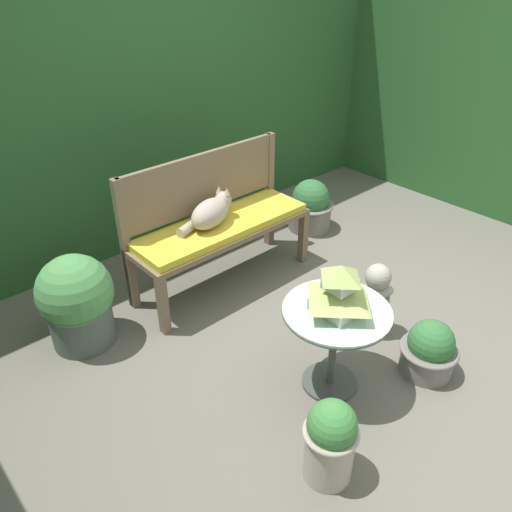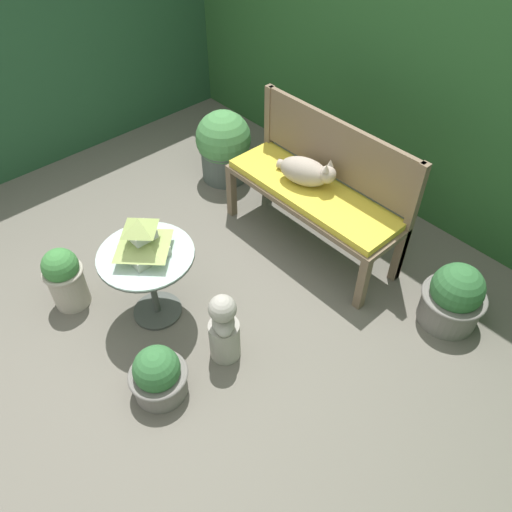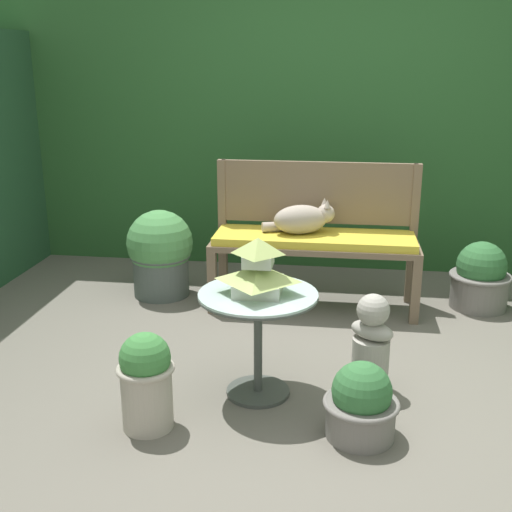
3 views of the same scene
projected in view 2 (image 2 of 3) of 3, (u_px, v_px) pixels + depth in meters
The scene contains 13 objects.
ground at pixel (221, 316), 3.43m from camera, with size 30.00×30.00×0.00m, color #666056.
foliage_hedge_back at pixel (462, 48), 3.75m from camera, with size 6.40×1.05×2.36m, color #285628.
foliage_hedge_left at pixel (21, 47), 4.33m from camera, with size 0.70×3.50×1.89m, color #234C2D.
garden_bench at pixel (312, 197), 3.63m from camera, with size 1.42×0.46×0.53m.
bench_backrest at pixel (335, 156), 3.54m from camera, with size 1.42×0.06×1.00m.
cat at pixel (306, 171), 3.56m from camera, with size 0.51×0.31×0.24m.
patio_table at pixel (148, 268), 3.15m from camera, with size 0.61×0.61×0.56m.
pagoda_birdhouse at pixel (142, 239), 2.98m from camera, with size 0.32×0.32×0.29m.
garden_bust at pixel (224, 329), 3.04m from camera, with size 0.27×0.25×0.53m.
potted_plant_hedge_corner at pixel (454, 297), 3.26m from camera, with size 0.42×0.42×0.48m.
potted_plant_bench_left at pixel (158, 375), 2.91m from camera, with size 0.35×0.35×0.37m.
potted_plant_patio_mid at pixel (65, 277), 3.35m from camera, with size 0.27×0.27×0.48m.
potted_plant_table_near at pixel (224, 146), 4.36m from camera, with size 0.48×0.48×0.64m.
Camera 2 is at (1.75, -1.26, 2.71)m, focal length 35.00 mm.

